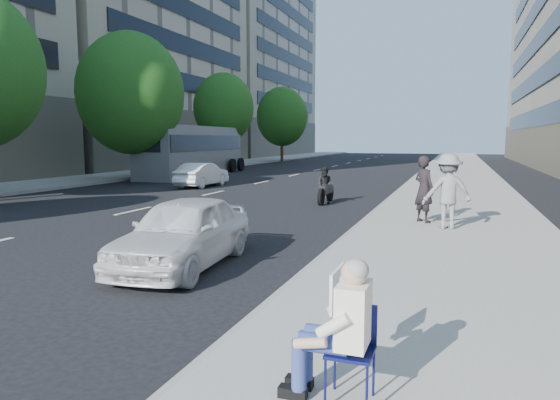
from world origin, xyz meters
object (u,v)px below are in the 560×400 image
at_px(seated_protester, 339,321).
at_px(bus, 194,151).
at_px(pedestrian_woman, 424,189).
at_px(jogger, 448,191).
at_px(white_sedan_near, 184,232).
at_px(white_sedan_mid, 202,175).
at_px(motorcycle, 325,187).

xyz_separation_m(seated_protester, bus, (-16.02, 26.01, 0.76)).
bearing_deg(bus, pedestrian_woman, -48.99).
height_order(seated_protester, jogger, jogger).
bearing_deg(seated_protester, bus, 121.63).
relative_size(white_sedan_near, bus, 0.33).
distance_m(white_sedan_mid, bus, 8.51).
xyz_separation_m(white_sedan_near, motorcycle, (0.22, 10.19, -0.05)).
bearing_deg(white_sedan_mid, bus, -58.03).
height_order(white_sedan_near, bus, bus).
distance_m(pedestrian_woman, bus, 22.58).
xyz_separation_m(pedestrian_woman, white_sedan_mid, (-11.64, 8.64, -0.46)).
bearing_deg(bus, white_sedan_mid, -62.59).
bearing_deg(motorcycle, white_sedan_mid, 150.36).
distance_m(seated_protester, white_sedan_near, 5.79).
xyz_separation_m(seated_protester, white_sedan_mid, (-11.55, 18.84, -0.26)).
bearing_deg(motorcycle, pedestrian_woman, -46.37).
relative_size(pedestrian_woman, motorcycle, 0.91).
height_order(seated_protester, bus, bus).
distance_m(seated_protester, bus, 30.56).
relative_size(pedestrian_woman, white_sedan_near, 0.46).
xyz_separation_m(jogger, pedestrian_woman, (-0.64, 0.84, -0.05)).
relative_size(jogger, motorcycle, 0.96).
bearing_deg(jogger, pedestrian_woman, -70.64).
bearing_deg(bus, white_sedan_near, -65.76).
distance_m(white_sedan_near, white_sedan_mid, 16.50).
bearing_deg(pedestrian_woman, jogger, 170.64).
bearing_deg(jogger, seated_protester, 67.68).
bearing_deg(motorcycle, seated_protester, -74.70).
distance_m(seated_protester, jogger, 9.39).
relative_size(pedestrian_woman, white_sedan_mid, 0.50).
bearing_deg(white_sedan_mid, motorcycle, 149.91).
height_order(pedestrian_woman, white_sedan_near, pedestrian_woman).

